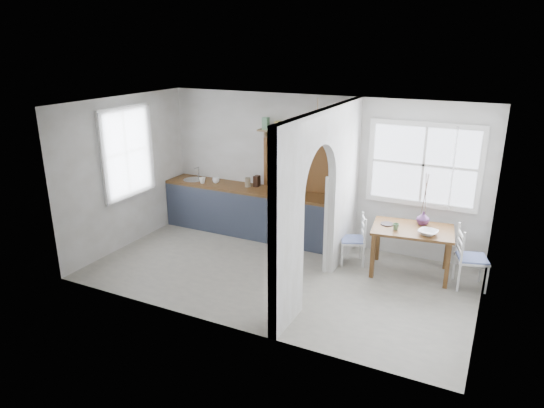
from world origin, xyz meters
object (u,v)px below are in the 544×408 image
at_px(chair_left, 352,239).
at_px(vase, 423,218).
at_px(dining_table, 411,251).
at_px(chair_right, 472,258).
at_px(kettle, 336,193).

distance_m(chair_left, vase, 1.15).
height_order(dining_table, chair_right, chair_right).
bearing_deg(kettle, chair_left, -43.67).
bearing_deg(dining_table, chair_right, -11.60).
distance_m(dining_table, kettle, 1.55).
bearing_deg(chair_right, vase, 52.72).
bearing_deg(chair_left, dining_table, 69.54).
bearing_deg(vase, dining_table, -112.32).
relative_size(chair_right, kettle, 3.91).
relative_size(kettle, vase, 1.14).
relative_size(chair_left, vase, 3.97).
bearing_deg(kettle, dining_table, -15.91).
bearing_deg(dining_table, vase, 59.92).
height_order(dining_table, chair_left, chair_left).
bearing_deg(kettle, vase, -5.70).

